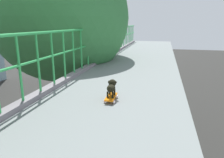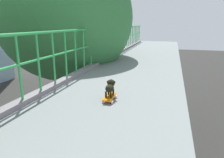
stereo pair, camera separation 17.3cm
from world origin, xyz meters
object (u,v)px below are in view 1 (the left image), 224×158
at_px(toy_skateboard, 111,97).
at_px(small_dog, 112,87).
at_px(car_blue_fifth, 68,119).
at_px(city_bus, 85,64).

distance_m(toy_skateboard, small_dog, 0.20).
relative_size(car_blue_fifth, toy_skateboard, 9.05).
height_order(city_bus, small_dog, small_dog).
height_order(city_bus, toy_skateboard, toy_skateboard).
height_order(car_blue_fifth, city_bus, city_bus).
relative_size(city_bus, small_dog, 32.05).
xyz_separation_m(city_bus, small_dog, (8.86, -21.42, 3.97)).
bearing_deg(toy_skateboard, small_dog, 91.57).
bearing_deg(toy_skateboard, car_blue_fifth, 121.33).
xyz_separation_m(city_bus, toy_skateboard, (8.86, -21.46, 3.78)).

